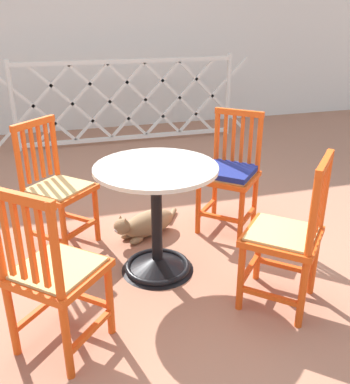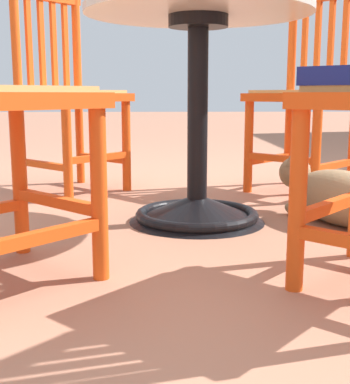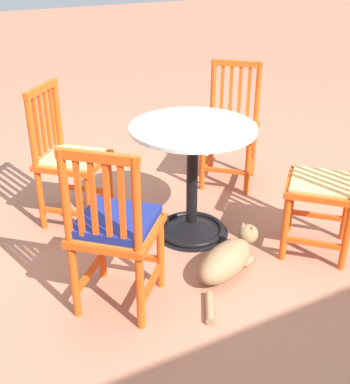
{
  "view_description": "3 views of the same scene",
  "coord_description": "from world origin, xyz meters",
  "views": [
    {
      "loc": [
        -0.63,
        -2.39,
        1.59
      ],
      "look_at": [
        0.1,
        0.03,
        0.51
      ],
      "focal_mm": 39.99,
      "sensor_mm": 36.0,
      "label": 1
    },
    {
      "loc": [
        1.79,
        -0.18,
        0.45
      ],
      "look_at": [
        0.03,
        -0.12,
        0.12
      ],
      "focal_mm": 49.65,
      "sensor_mm": 36.0,
      "label": 2
    },
    {
      "loc": [
        1.37,
        2.36,
        1.71
      ],
      "look_at": [
        0.12,
        0.03,
        0.36
      ],
      "focal_mm": 46.68,
      "sensor_mm": 36.0,
      "label": 3
    }
  ],
  "objects": [
    {
      "name": "orange_chair_near_fence",
      "position": [
        0.57,
        -0.58,
        0.43
      ],
      "size": [
        0.57,
        0.57,
        0.91
      ],
      "color": "#E04C14",
      "rests_on": "ground_plane"
    },
    {
      "name": "tabby_cat",
      "position": [
        -0.01,
        0.44,
        0.1
      ],
      "size": [
        0.61,
        0.51,
        0.23
      ],
      "color": "#8E704C",
      "rests_on": "ground_plane"
    },
    {
      "name": "orange_chair_at_corner",
      "position": [
        0.64,
        0.39,
        0.45
      ],
      "size": [
        0.57,
        0.57,
        0.91
      ],
      "color": "#E04C14",
      "rests_on": "ground_plane"
    },
    {
      "name": "ground_plane",
      "position": [
        0.0,
        0.0,
        0.0
      ],
      "size": [
        24.0,
        24.0,
        0.0
      ],
      "primitive_type": "plane",
      "color": "#A36B51"
    },
    {
      "name": "orange_chair_tucked_in",
      "position": [
        -0.63,
        0.5,
        0.43
      ],
      "size": [
        0.57,
        0.57,
        0.91
      ],
      "color": "#E04C14",
      "rests_on": "ground_plane"
    },
    {
      "name": "cafe_table",
      "position": [
        -0.04,
        -0.04,
        0.28
      ],
      "size": [
        0.76,
        0.76,
        0.73
      ],
      "color": "black",
      "rests_on": "ground_plane"
    },
    {
      "name": "orange_chair_facing_out",
      "position": [
        -0.69,
        -0.58,
        0.43
      ],
      "size": [
        0.57,
        0.57,
        0.91
      ],
      "color": "#E04C14",
      "rests_on": "ground_plane"
    }
  ]
}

